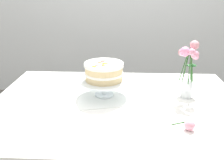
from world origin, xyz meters
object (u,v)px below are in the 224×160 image
Objects in this scene: fallen_rose at (189,125)px; flower_vase at (188,72)px; layer_cake at (104,71)px; dining_table at (117,119)px; cake_stand at (104,83)px.

flower_vase is at bearing 79.72° from fallen_rose.
layer_cake is 0.47m from flower_vase.
fallen_rose is at bearing -40.80° from layer_cake.
layer_cake is at bearing 127.53° from dining_table.
flower_vase reaches higher than cake_stand.
cake_stand is (-0.08, 0.10, 0.17)m from dining_table.
layer_cake is (-0.08, 0.10, 0.24)m from dining_table.
layer_cake is at bearing -179.22° from flower_vase.
cake_stand is at bearing 127.50° from dining_table.
fallen_rose is at bearing -40.81° from cake_stand.
dining_table is 0.42m from fallen_rose.
cake_stand is 0.07m from layer_cake.
fallen_rose reaches higher than dining_table.
cake_stand is 2.81× the size of fallen_rose.
dining_table is 0.28m from layer_cake.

